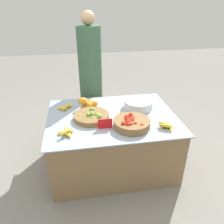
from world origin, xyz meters
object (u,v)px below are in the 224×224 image
object	(u,v)px
tomato_basket	(131,123)
vendor_person	(91,81)
metal_bowl	(138,104)
lime_bowl	(91,116)
price_sign	(105,124)

from	to	relation	value
tomato_basket	vendor_person	xyz separation A→B (m)	(-0.32, 1.05, 0.09)
metal_bowl	lime_bowl	bearing A→B (deg)	-162.83
metal_bowl	price_sign	bearing A→B (deg)	-138.97
lime_bowl	tomato_basket	distance (m)	0.45
lime_bowl	tomato_basket	world-z (taller)	tomato_basket
price_sign	vendor_person	distance (m)	1.03
lime_bowl	vendor_person	xyz separation A→B (m)	(0.07, 0.81, 0.10)
vendor_person	lime_bowl	bearing A→B (deg)	-94.63
tomato_basket	price_sign	world-z (taller)	tomato_basket
tomato_basket	metal_bowl	world-z (taller)	tomato_basket
lime_bowl	metal_bowl	size ratio (longest dim) A/B	1.11
lime_bowl	metal_bowl	distance (m)	0.59
tomato_basket	metal_bowl	xyz separation A→B (m)	(0.18, 0.41, 0.00)
price_sign	metal_bowl	bearing A→B (deg)	42.26
lime_bowl	vendor_person	bearing A→B (deg)	85.37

